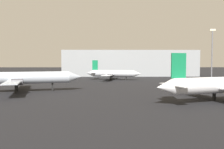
# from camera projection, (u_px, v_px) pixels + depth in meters

# --- Properties ---
(airplane_distant) EXTENTS (32.02, 27.72, 10.45)m
(airplane_distant) POSITION_uv_depth(u_px,v_px,m) (20.00, 78.00, 62.86)
(airplane_distant) COLOR #B2BCCC
(airplane_distant) RESTS_ON ground_plane
(airplane_far_right) EXTENTS (24.57, 22.34, 8.66)m
(airplane_far_right) POSITION_uv_depth(u_px,v_px,m) (113.00, 73.00, 103.83)
(airplane_far_right) COLOR silver
(airplane_far_right) RESTS_ON ground_plane
(light_mast_right) EXTENTS (2.40, 0.50, 21.57)m
(light_mast_right) POSITION_uv_depth(u_px,v_px,m) (212.00, 52.00, 98.17)
(light_mast_right) COLOR slate
(light_mast_right) RESTS_ON ground_plane
(terminal_building) EXTENTS (73.46, 24.26, 14.18)m
(terminal_building) POSITION_uv_depth(u_px,v_px,m) (129.00, 63.00, 136.73)
(terminal_building) COLOR #999EA3
(terminal_building) RESTS_ON ground_plane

